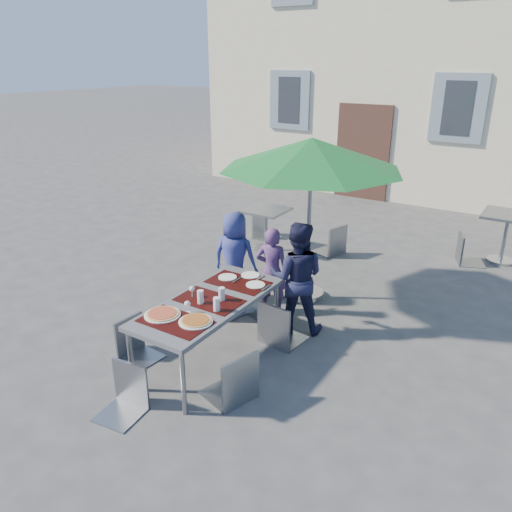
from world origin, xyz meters
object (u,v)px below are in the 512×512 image
Objects in this scene: pizza_near_left at (162,314)px; patio_umbrella at (312,155)px; child_2 at (297,278)px; child_1 at (272,271)px; chair_5 at (122,363)px; chair_1 at (260,280)px; dining_table at (209,305)px; chair_2 at (279,298)px; chair_0 at (224,276)px; bg_chair_r_0 at (334,222)px; cafe_table_0 at (266,222)px; bg_chair_l_0 at (263,209)px; chair_3 at (133,316)px; chair_4 at (233,348)px; pizza_near_right at (196,321)px; cafe_table_1 at (507,227)px; bg_chair_l_1 at (469,231)px; child_0 at (235,257)px.

patio_umbrella is (0.36, 2.53, 1.24)m from pizza_near_left.
patio_umbrella is at bearing -94.52° from child_2.
chair_5 is at bearing 69.28° from child_1.
chair_1 is at bearing -28.27° from child_2.
chair_1 is at bearing 86.45° from pizza_near_left.
child_2 is 2.35m from chair_5.
dining_table is 1.80× the size of chair_2.
chair_0 is 0.95× the size of bg_chair_r_0.
cafe_table_0 is at bearing 106.12° from pizza_near_left.
chair_0 is at bearing -71.38° from cafe_table_0.
chair_0 is 1.05× the size of chair_1.
bg_chair_l_0 is at bearing 112.33° from chair_0.
chair_0 is at bearing -153.40° from chair_1.
chair_2 is 1.17× the size of chair_3.
cafe_table_0 is at bearing 117.14° from chair_4.
pizza_near_left is 0.37× the size of bg_chair_r_0.
cafe_table_1 is (2.13, 5.39, -0.17)m from pizza_near_right.
chair_1 is 1.73m from patio_umbrella.
child_2 reaches higher than cafe_table_1.
chair_3 reaches higher than cafe_table_1.
child_1 is 1.33× the size of chair_1.
child_1 is at bearing 85.05° from pizza_near_left.
pizza_near_left is 0.41× the size of chair_1.
chair_5 is 5.19m from bg_chair_l_0.
chair_5 reaches higher than cafe_table_1.
child_2 is 0.43m from chair_2.
pizza_near_left is at bearing -169.27° from pizza_near_right.
child_1 is 0.84× the size of child_2.
chair_3 reaches higher than cafe_table_0.
child_1 is 1.92m from chair_4.
child_2 reaches higher than chair_5.
bg_chair_r_0 is at bearing 90.31° from pizza_near_left.
bg_chair_l_0 is (-1.50, 4.37, -0.21)m from pizza_near_left.
child_2 is 1.39× the size of chair_4.
child_1 reaches higher than bg_chair_l_1.
chair_3 is 0.93× the size of bg_chair_l_1.
bg_chair_r_0 reaches higher than bg_chair_l_1.
bg_chair_l_0 reaches higher than chair_0.
child_0 is (-0.45, 1.94, -0.13)m from pizza_near_left.
child_1 reaches higher than dining_table.
pizza_near_right is at bearing -84.61° from bg_chair_r_0.
child_2 is at bearing -115.85° from cafe_table_1.
patio_umbrella is 2.53× the size of bg_chair_l_0.
child_1 is (0.62, -0.04, -0.04)m from child_0.
child_0 is 1.81m from chair_3.
chair_0 is 0.93× the size of chair_4.
bg_chair_r_0 reaches higher than dining_table.
pizza_near_right is 0.36× the size of bg_chair_l_0.
bg_chair_l_1 reaches higher than chair_0.
child_2 is 1.37× the size of chair_2.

